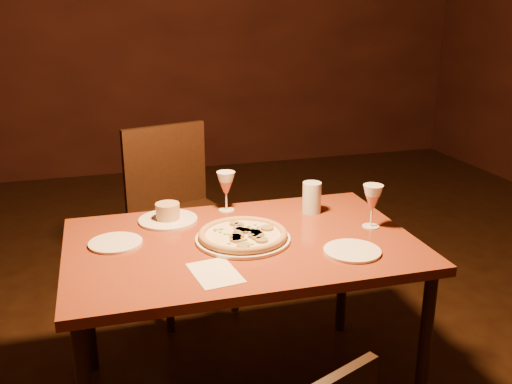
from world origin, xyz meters
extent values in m
plane|color=black|center=(0.00, 0.00, 0.00)|extent=(7.00, 7.00, 0.00)
cube|color=#3C1813|center=(0.00, 3.50, 1.50)|extent=(6.00, 0.04, 3.00)
cube|color=maroon|center=(-0.20, -0.03, 0.69)|extent=(1.33, 0.87, 0.04)
cylinder|color=black|center=(-0.80, 0.34, 0.33)|extent=(0.05, 0.05, 0.67)
cylinder|color=black|center=(0.40, -0.41, 0.33)|extent=(0.05, 0.05, 0.67)
cylinder|color=black|center=(0.41, 0.32, 0.33)|extent=(0.05, 0.05, 0.67)
cube|color=black|center=(-0.29, 0.78, 0.50)|extent=(0.57, 0.57, 0.04)
cube|color=black|center=(-0.35, 0.99, 0.74)|extent=(0.45, 0.16, 0.44)
cylinder|color=black|center=(-0.42, 0.55, 0.24)|extent=(0.04, 0.04, 0.47)
cylinder|color=black|center=(-0.52, 0.91, 0.24)|extent=(0.04, 0.04, 0.47)
cylinder|color=black|center=(-0.05, 0.65, 0.24)|extent=(0.04, 0.04, 0.47)
cylinder|color=black|center=(-0.16, 1.01, 0.24)|extent=(0.04, 0.04, 0.47)
cylinder|color=white|center=(-0.20, -0.03, 0.71)|extent=(0.36, 0.36, 0.01)
cylinder|color=beige|center=(-0.20, -0.03, 0.73)|extent=(0.33, 0.33, 0.01)
torus|color=tan|center=(-0.20, -0.03, 0.73)|extent=(0.34, 0.34, 0.03)
cylinder|color=white|center=(-0.44, 0.25, 0.71)|extent=(0.24, 0.24, 0.01)
cylinder|color=tan|center=(-0.44, 0.25, 0.75)|extent=(0.10, 0.10, 0.07)
cylinder|color=silver|center=(0.17, 0.18, 0.77)|extent=(0.08, 0.08, 0.13)
cylinder|color=white|center=(-0.66, 0.07, 0.71)|extent=(0.20, 0.20, 0.01)
cylinder|color=white|center=(0.16, -0.25, 0.71)|extent=(0.21, 0.21, 0.01)
cube|color=white|center=(-0.36, -0.28, 0.71)|extent=(0.17, 0.23, 0.00)
camera|label=1|loc=(-0.73, -1.97, 1.57)|focal=40.00mm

